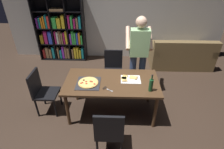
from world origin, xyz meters
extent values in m
plane|color=#38281E|center=(0.00, 0.00, 0.00)|extent=(12.00, 12.00, 0.00)
cube|color=silver|center=(0.00, 2.60, 1.40)|extent=(6.40, 0.10, 2.80)
cube|color=#4C331E|center=(0.00, 0.00, 0.73)|extent=(1.72, 0.88, 0.04)
cylinder|color=#4C331E|center=(-0.78, -0.36, 0.35)|extent=(0.06, 0.06, 0.71)
cylinder|color=#4C331E|center=(0.78, -0.36, 0.35)|extent=(0.06, 0.06, 0.71)
cylinder|color=#4C331E|center=(-0.78, 0.36, 0.35)|extent=(0.06, 0.06, 0.71)
cylinder|color=#4C331E|center=(0.78, 0.36, 0.35)|extent=(0.06, 0.06, 0.71)
cube|color=black|center=(0.00, -0.84, 0.43)|extent=(0.42, 0.42, 0.04)
cube|color=black|center=(0.00, -1.03, 0.68)|extent=(0.42, 0.04, 0.45)
cylinder|color=black|center=(0.18, -0.66, 0.21)|extent=(0.04, 0.04, 0.41)
cylinder|color=black|center=(-0.18, -0.66, 0.21)|extent=(0.04, 0.04, 0.41)
cylinder|color=black|center=(-0.18, -1.02, 0.21)|extent=(0.04, 0.04, 0.41)
cube|color=black|center=(0.00, 0.84, 0.43)|extent=(0.42, 0.42, 0.04)
cube|color=black|center=(0.00, 1.03, 0.68)|extent=(0.42, 0.04, 0.45)
cylinder|color=black|center=(-0.18, 0.66, 0.21)|extent=(0.04, 0.04, 0.41)
cylinder|color=black|center=(0.18, 0.66, 0.21)|extent=(0.04, 0.04, 0.41)
cylinder|color=black|center=(-0.18, 1.02, 0.21)|extent=(0.04, 0.04, 0.41)
cylinder|color=black|center=(0.18, 1.02, 0.21)|extent=(0.04, 0.04, 0.41)
cube|color=black|center=(-1.26, 0.00, 0.43)|extent=(0.42, 0.42, 0.04)
cube|color=black|center=(-1.45, 0.00, 0.68)|extent=(0.04, 0.42, 0.45)
cylinder|color=black|center=(-1.08, -0.18, 0.21)|extent=(0.04, 0.04, 0.41)
cylinder|color=black|center=(-1.08, 0.18, 0.21)|extent=(0.04, 0.04, 0.41)
cylinder|color=black|center=(-1.44, -0.18, 0.21)|extent=(0.04, 0.04, 0.41)
cylinder|color=black|center=(-1.44, 0.18, 0.21)|extent=(0.04, 0.04, 0.41)
cube|color=brown|center=(1.90, 2.05, 0.20)|extent=(1.70, 0.86, 0.40)
cube|color=brown|center=(1.90, 1.73, 0.62)|extent=(1.70, 0.21, 0.45)
cube|color=brown|center=(2.67, 2.05, 0.50)|extent=(0.16, 0.85, 0.20)
cube|color=brown|center=(1.13, 2.05, 0.50)|extent=(0.16, 0.85, 0.20)
cube|color=black|center=(-2.27, 2.35, 0.97)|extent=(0.03, 0.35, 1.95)
cube|color=black|center=(-0.90, 2.35, 0.97)|extent=(0.03, 0.35, 1.95)
cube|color=black|center=(-1.58, 2.35, 0.01)|extent=(1.40, 0.35, 0.03)
cube|color=black|center=(-1.58, 2.51, 0.97)|extent=(1.40, 0.03, 1.95)
cube|color=black|center=(-1.58, 2.35, 0.50)|extent=(1.34, 0.29, 0.03)
cube|color=black|center=(-1.58, 2.35, 0.97)|extent=(1.34, 0.29, 0.03)
cube|color=black|center=(-1.58, 2.35, 1.45)|extent=(1.34, 0.29, 0.03)
cube|color=black|center=(-1.80, 2.35, 0.97)|extent=(0.03, 0.29, 1.89)
cube|color=black|center=(-1.36, 2.35, 0.97)|extent=(0.03, 0.29, 1.89)
cube|color=red|center=(-2.17, 2.33, 0.19)|extent=(0.07, 0.22, 0.28)
cube|color=olive|center=(-2.08, 2.33, 0.22)|extent=(0.08, 0.22, 0.34)
cube|color=olive|center=(-1.98, 2.33, 0.19)|extent=(0.07, 0.22, 0.30)
cube|color=teal|center=(-1.88, 2.33, 0.22)|extent=(0.07, 0.22, 0.36)
cube|color=olive|center=(-1.74, 2.33, 0.22)|extent=(0.05, 0.22, 0.34)
cube|color=teal|center=(-1.66, 2.33, 0.18)|extent=(0.05, 0.22, 0.26)
cube|color=purple|center=(-1.58, 2.33, 0.24)|extent=(0.06, 0.22, 0.38)
cube|color=olive|center=(-1.50, 2.33, 0.23)|extent=(0.05, 0.22, 0.38)
cube|color=olive|center=(-1.43, 2.33, 0.21)|extent=(0.07, 0.22, 0.34)
cube|color=olive|center=(-1.29, 2.33, 0.20)|extent=(0.05, 0.22, 0.31)
cube|color=yellow|center=(-1.21, 2.33, 0.22)|extent=(0.06, 0.22, 0.36)
cube|color=yellow|center=(-1.13, 2.33, 0.23)|extent=(0.05, 0.22, 0.36)
cube|color=yellow|center=(-1.06, 2.33, 0.19)|extent=(0.05, 0.22, 0.28)
cube|color=teal|center=(-0.98, 2.33, 0.22)|extent=(0.06, 0.22, 0.35)
cube|color=yellow|center=(-2.16, 2.33, 0.65)|extent=(0.08, 0.22, 0.26)
cube|color=#B21E66|center=(-2.03, 2.33, 0.71)|extent=(0.09, 0.22, 0.38)
cube|color=blue|center=(-1.90, 2.33, 0.70)|extent=(0.10, 0.22, 0.37)
cube|color=#B21E66|center=(-1.74, 2.33, 0.70)|extent=(0.04, 0.22, 0.37)
cube|color=silver|center=(-1.68, 2.33, 0.70)|extent=(0.05, 0.22, 0.36)
cube|color=olive|center=(-1.61, 2.33, 0.71)|extent=(0.05, 0.22, 0.39)
cube|color=olive|center=(-1.55, 2.33, 0.68)|extent=(0.04, 0.22, 0.33)
cube|color=#B21E66|center=(-1.48, 2.33, 0.69)|extent=(0.04, 0.22, 0.35)
cube|color=yellow|center=(-1.42, 2.33, 0.71)|extent=(0.05, 0.22, 0.39)
cube|color=purple|center=(-1.30, 2.33, 0.67)|extent=(0.05, 0.22, 0.31)
cube|color=green|center=(-1.23, 2.33, 0.71)|extent=(0.05, 0.22, 0.39)
cube|color=green|center=(-1.17, 2.33, 0.69)|extent=(0.05, 0.22, 0.35)
cube|color=blue|center=(-1.10, 2.33, 0.68)|extent=(0.04, 0.22, 0.32)
cube|color=orange|center=(-1.04, 2.33, 0.69)|extent=(0.05, 0.22, 0.35)
cube|color=green|center=(-0.97, 2.33, 0.65)|extent=(0.04, 0.22, 0.26)
cube|color=purple|center=(-2.19, 2.33, 1.14)|extent=(0.05, 0.22, 0.29)
cube|color=teal|center=(-2.12, 2.33, 1.14)|extent=(0.05, 0.22, 0.29)
cube|color=orange|center=(-2.06, 2.33, 1.14)|extent=(0.04, 0.22, 0.29)
cube|color=orange|center=(-2.00, 2.33, 1.16)|extent=(0.04, 0.22, 0.34)
cube|color=teal|center=(-1.93, 2.33, 1.17)|extent=(0.04, 0.22, 0.37)
cube|color=red|center=(-1.87, 2.33, 1.16)|extent=(0.05, 0.22, 0.34)
cube|color=green|center=(-1.71, 2.33, 1.14)|extent=(0.11, 0.22, 0.30)
cube|color=yellow|center=(-1.58, 2.33, 1.13)|extent=(0.10, 0.22, 0.28)
cube|color=yellow|center=(-1.45, 2.33, 1.17)|extent=(0.08, 0.22, 0.36)
cube|color=#B21E66|center=(-1.29, 2.33, 1.17)|extent=(0.05, 0.22, 0.36)
cube|color=green|center=(-1.21, 2.33, 1.16)|extent=(0.05, 0.22, 0.34)
cube|color=#B21E66|center=(-1.13, 2.33, 1.12)|extent=(0.05, 0.22, 0.27)
cube|color=olive|center=(-1.06, 2.33, 1.14)|extent=(0.05, 0.22, 0.30)
cube|color=teal|center=(-0.98, 2.33, 1.16)|extent=(0.06, 0.22, 0.34)
cube|color=olive|center=(-1.58, 2.33, 1.49)|extent=(0.38, 0.25, 0.06)
cylinder|color=#38476B|center=(0.63, 0.69, 0.47)|extent=(0.14, 0.14, 0.95)
cylinder|color=#38476B|center=(0.43, 0.69, 0.47)|extent=(0.14, 0.14, 0.95)
cube|color=#99CC8C|center=(0.53, 0.69, 1.23)|extent=(0.38, 0.22, 0.55)
sphere|color=#E0B293|center=(0.53, 0.69, 1.64)|extent=(0.22, 0.22, 0.22)
cylinder|color=#E0B293|center=(0.76, 0.87, 1.25)|extent=(0.09, 0.50, 0.39)
cylinder|color=#E0B293|center=(0.30, 0.87, 1.25)|extent=(0.09, 0.50, 0.39)
cube|color=#2D2D33|center=(-0.42, -0.09, 0.76)|extent=(0.42, 0.42, 0.01)
cylinder|color=tan|center=(-0.42, -0.09, 0.77)|extent=(0.36, 0.36, 0.02)
cylinder|color=#EACC6B|center=(-0.42, -0.09, 0.78)|extent=(0.33, 0.33, 0.01)
cylinder|color=#B22819|center=(-0.50, -0.04, 0.79)|extent=(0.04, 0.04, 0.00)
cylinder|color=#B22819|center=(-0.50, -0.03, 0.79)|extent=(0.04, 0.04, 0.00)
cylinder|color=#B22819|center=(-0.38, -0.07, 0.79)|extent=(0.04, 0.04, 0.00)
cylinder|color=#B22819|center=(-0.54, -0.14, 0.79)|extent=(0.04, 0.04, 0.00)
cylinder|color=#B22819|center=(-0.44, -0.14, 0.79)|extent=(0.04, 0.04, 0.00)
cylinder|color=#B22819|center=(-0.45, -0.08, 0.79)|extent=(0.04, 0.04, 0.00)
cylinder|color=#B22819|center=(-0.35, -0.08, 0.79)|extent=(0.04, 0.04, 0.00)
cylinder|color=#B22819|center=(-0.30, -0.15, 0.79)|extent=(0.04, 0.04, 0.00)
cylinder|color=#B22819|center=(-0.52, -0.12, 0.79)|extent=(0.04, 0.04, 0.00)
cube|color=white|center=(0.35, 0.06, 0.76)|extent=(0.36, 0.28, 0.01)
cube|color=#EACC6B|center=(0.40, 0.11, 0.77)|extent=(0.16, 0.13, 0.02)
cube|color=tan|center=(0.46, 0.09, 0.77)|extent=(0.05, 0.09, 0.02)
cube|color=#EACC6B|center=(0.23, 0.11, 0.77)|extent=(0.12, 0.16, 0.02)
cube|color=tan|center=(0.25, 0.16, 0.77)|extent=(0.09, 0.05, 0.02)
cube|color=#EACC6B|center=(0.23, 0.05, 0.77)|extent=(0.11, 0.15, 0.02)
cube|color=tan|center=(0.24, -0.01, 0.77)|extent=(0.09, 0.04, 0.02)
cylinder|color=#194723|center=(0.66, -0.26, 0.86)|extent=(0.07, 0.07, 0.22)
cylinder|color=#194723|center=(0.66, -0.26, 1.01)|extent=(0.03, 0.03, 0.08)
cylinder|color=black|center=(0.66, -0.26, 1.06)|extent=(0.03, 0.03, 0.02)
cube|color=silver|center=(-0.02, -0.28, 0.76)|extent=(0.11, 0.06, 0.01)
cube|color=silver|center=(-0.02, -0.28, 0.76)|extent=(0.10, 0.09, 0.01)
torus|color=black|center=(-0.10, -0.20, 0.76)|extent=(0.06, 0.06, 0.01)
torus|color=black|center=(-0.13, -0.24, 0.76)|extent=(0.06, 0.06, 0.01)
camera|label=1|loc=(0.10, -2.70, 2.60)|focal=28.72mm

